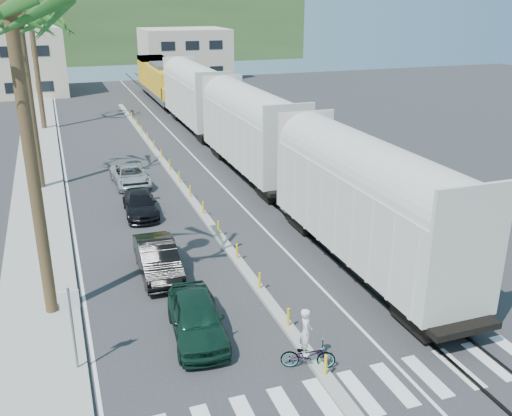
{
  "coord_description": "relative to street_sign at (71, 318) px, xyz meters",
  "views": [
    {
      "loc": [
        -7.08,
        -14.35,
        11.29
      ],
      "look_at": [
        1.34,
        9.19,
        2.0
      ],
      "focal_mm": 40.0,
      "sensor_mm": 36.0,
      "label": 1
    }
  ],
  "objects": [
    {
      "name": "rails",
      "position": [
        12.3,
        26.0,
        -1.94
      ],
      "size": [
        1.56,
        100.0,
        0.06
      ],
      "color": "black",
      "rests_on": "ground"
    },
    {
      "name": "palm_trees",
      "position": [
        -0.8,
        20.7,
        8.84
      ],
      "size": [
        3.5,
        37.2,
        13.75
      ],
      "color": "brown",
      "rests_on": "ground"
    },
    {
      "name": "street_sign",
      "position": [
        0.0,
        0.0,
        0.0
      ],
      "size": [
        0.6,
        0.08,
        3.0
      ],
      "color": "slate",
      "rests_on": "ground"
    },
    {
      "name": "hillside",
      "position": [
        7.3,
        98.0,
        4.03
      ],
      "size": [
        80.0,
        20.0,
        12.0
      ],
      "primitive_type": "cube",
      "color": "#385628",
      "rests_on": "ground"
    },
    {
      "name": "lane_markings",
      "position": [
        5.15,
        23.0,
        -1.97
      ],
      "size": [
        9.42,
        90.0,
        0.01
      ],
      "color": "silver",
      "rests_on": "ground"
    },
    {
      "name": "crosswalk",
      "position": [
        7.3,
        -4.0,
        -1.97
      ],
      "size": [
        14.0,
        2.2,
        0.01
      ],
      "primitive_type": "cube",
      "color": "silver",
      "rests_on": "ground"
    },
    {
      "name": "car_rear",
      "position": [
        4.35,
        18.89,
        -1.35
      ],
      "size": [
        2.45,
        4.68,
        1.25
      ],
      "primitive_type": "imported",
      "rotation": [
        0.0,
        0.0,
        0.04
      ],
      "color": "#B7B9BD",
      "rests_on": "ground"
    },
    {
      "name": "car_second",
      "position": [
        3.7,
        5.93,
        -1.23
      ],
      "size": [
        1.72,
        4.58,
        1.49
      ],
      "primitive_type": "imported",
      "rotation": [
        0.0,
        0.0,
        -0.02
      ],
      "color": "black",
      "rests_on": "ground"
    },
    {
      "name": "car_lead",
      "position": [
        4.1,
        0.66,
        -1.22
      ],
      "size": [
        2.53,
        4.72,
        1.5
      ],
      "primitive_type": "imported",
      "rotation": [
        0.0,
        0.0,
        -0.09
      ],
      "color": "black",
      "rests_on": "ground"
    },
    {
      "name": "ground",
      "position": [
        7.3,
        -2.0,
        -1.97
      ],
      "size": [
        140.0,
        140.0,
        0.0
      ],
      "primitive_type": "plane",
      "color": "#28282B",
      "rests_on": "ground"
    },
    {
      "name": "freight_train",
      "position": [
        12.3,
        24.19,
        0.93
      ],
      "size": [
        3.0,
        60.94,
        5.85
      ],
      "color": "beige",
      "rests_on": "ground"
    },
    {
      "name": "car_third",
      "position": [
        4.12,
        13.45,
        -1.36
      ],
      "size": [
        2.08,
        4.37,
        1.22
      ],
      "primitive_type": "imported",
      "rotation": [
        0.0,
        0.0,
        -0.04
      ],
      "color": "black",
      "rests_on": "ground"
    },
    {
      "name": "cyclist",
      "position": [
        7.0,
        -2.29,
        -1.3
      ],
      "size": [
        1.82,
        2.19,
        2.17
      ],
      "rotation": [
        0.0,
        0.0,
        1.19
      ],
      "color": "#9EA0A5",
      "rests_on": "ground"
    },
    {
      "name": "buildings",
      "position": [
        0.89,
        69.66,
        2.39
      ],
      "size": [
        38.0,
        27.0,
        10.0
      ],
      "color": "#B9AA93",
      "rests_on": "ground"
    },
    {
      "name": "sidewalk",
      "position": [
        -1.2,
        23.0,
        -1.9
      ],
      "size": [
        3.0,
        90.0,
        0.15
      ],
      "primitive_type": "cube",
      "color": "gray",
      "rests_on": "ground"
    },
    {
      "name": "median",
      "position": [
        7.3,
        17.96,
        -1.88
      ],
      "size": [
        0.45,
        60.0,
        0.85
      ],
      "color": "gray",
      "rests_on": "ground"
    }
  ]
}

